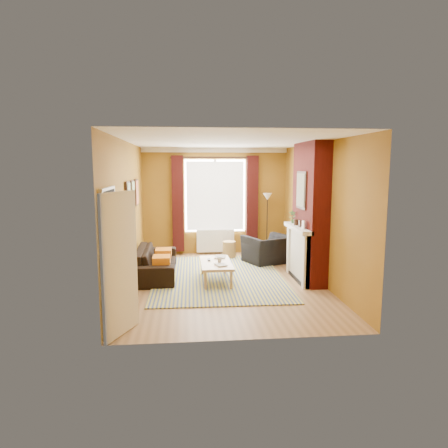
{
  "coord_description": "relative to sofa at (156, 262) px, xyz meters",
  "views": [
    {
      "loc": [
        -0.78,
        -7.81,
        2.32
      ],
      "look_at": [
        0.0,
        0.25,
        1.15
      ],
      "focal_mm": 32.0,
      "sensor_mm": 36.0,
      "label": 1
    }
  ],
  "objects": [
    {
      "name": "book_b",
      "position": [
        1.25,
        -0.15,
        0.12
      ],
      "size": [
        0.28,
        0.34,
        0.02
      ],
      "primitive_type": "imported",
      "rotation": [
        0.0,
        0.0,
        -0.19
      ],
      "color": "#999999",
      "rests_on": "coffee_table"
    },
    {
      "name": "tv_remote",
      "position": [
        1.1,
        -0.42,
        0.12
      ],
      "size": [
        0.05,
        0.17,
        0.02
      ],
      "rotation": [
        0.0,
        0.0,
        -0.01
      ],
      "color": "#28282A",
      "rests_on": "coffee_table"
    },
    {
      "name": "wicker_stool",
      "position": [
        1.74,
        1.54,
        -0.09
      ],
      "size": [
        0.37,
        0.37,
        0.42
      ],
      "rotation": [
        0.0,
        0.0,
        -0.1
      ],
      "color": "#9D7744",
      "rests_on": "ground"
    },
    {
      "name": "sofa",
      "position": [
        0.0,
        0.0,
        0.0
      ],
      "size": [
        0.83,
        2.07,
        0.6
      ],
      "primitive_type": "imported",
      "rotation": [
        0.0,
        0.0,
        1.58
      ],
      "color": "black",
      "rests_on": "ground"
    },
    {
      "name": "room_walls",
      "position": [
        2.06,
        -0.34,
        1.08
      ],
      "size": [
        3.82,
        5.54,
        2.83
      ],
      "color": "#8E631B",
      "rests_on": "ground"
    },
    {
      "name": "mug",
      "position": [
        1.3,
        -0.62,
        0.16
      ],
      "size": [
        0.14,
        0.14,
        0.1
      ],
      "primitive_type": "imported",
      "rotation": [
        0.0,
        0.0,
        -0.41
      ],
      "color": "#999999",
      "rests_on": "coffee_table"
    },
    {
      "name": "coffee_table",
      "position": [
        1.23,
        -0.58,
        0.06
      ],
      "size": [
        0.62,
        1.23,
        0.41
      ],
      "rotation": [
        0.0,
        0.0,
        0.01
      ],
      "color": "tan",
      "rests_on": "ground"
    },
    {
      "name": "ground",
      "position": [
        1.42,
        -0.61,
        -0.3
      ],
      "size": [
        5.5,
        5.5,
        0.0
      ],
      "primitive_type": "plane",
      "color": "olive",
      "rests_on": "ground"
    },
    {
      "name": "floor_lamp",
      "position": [
        2.76,
        1.78,
        0.99
      ],
      "size": [
        0.31,
        0.31,
        1.63
      ],
      "rotation": [
        0.0,
        0.0,
        0.37
      ],
      "color": "black",
      "rests_on": "ground"
    },
    {
      "name": "book_a",
      "position": [
        1.22,
        -0.91,
        0.12
      ],
      "size": [
        0.26,
        0.3,
        0.02
      ],
      "primitive_type": "imported",
      "rotation": [
        0.0,
        0.0,
        0.32
      ],
      "color": "#999999",
      "rests_on": "coffee_table"
    },
    {
      "name": "striped_rug",
      "position": [
        1.31,
        -0.23,
        -0.29
      ],
      "size": [
        2.73,
        3.74,
        0.02
      ],
      "rotation": [
        0.0,
        0.0,
        -0.01
      ],
      "color": "#324A8B",
      "rests_on": "ground"
    },
    {
      "name": "armchair",
      "position": [
        2.61,
        0.89,
        0.03
      ],
      "size": [
        1.3,
        1.24,
        0.66
      ],
      "primitive_type": "imported",
      "rotation": [
        0.0,
        0.0,
        3.57
      ],
      "color": "black",
      "rests_on": "ground"
    }
  ]
}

